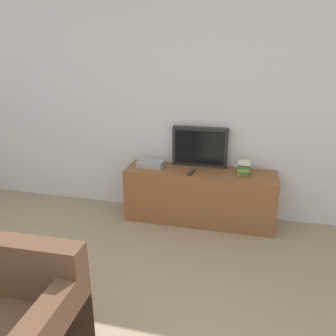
{
  "coord_description": "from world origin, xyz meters",
  "views": [
    {
      "loc": [
        1.05,
        -0.85,
        1.95
      ],
      "look_at": [
        0.29,
        2.3,
        0.82
      ],
      "focal_mm": 35.0,
      "sensor_mm": 36.0,
      "label": 1
    }
  ],
  "objects_px": {
    "tv_stand": "(199,196)",
    "book_stack": "(244,168)",
    "set_top_box": "(151,163)",
    "remote_on_stand": "(191,172)",
    "television": "(200,147)"
  },
  "relations": [
    {
      "from": "tv_stand",
      "to": "book_stack",
      "type": "distance_m",
      "value": 0.63
    },
    {
      "from": "book_stack",
      "to": "remote_on_stand",
      "type": "distance_m",
      "value": 0.6
    },
    {
      "from": "television",
      "to": "set_top_box",
      "type": "xyz_separation_m",
      "value": [
        -0.57,
        -0.16,
        -0.21
      ]
    },
    {
      "from": "tv_stand",
      "to": "book_stack",
      "type": "height_order",
      "value": "book_stack"
    },
    {
      "from": "remote_on_stand",
      "to": "set_top_box",
      "type": "relative_size",
      "value": 0.61
    },
    {
      "from": "book_stack",
      "to": "remote_on_stand",
      "type": "bearing_deg",
      "value": -166.86
    },
    {
      "from": "remote_on_stand",
      "to": "set_top_box",
      "type": "distance_m",
      "value": 0.54
    },
    {
      "from": "set_top_box",
      "to": "tv_stand",
      "type": "bearing_deg",
      "value": -2.51
    },
    {
      "from": "book_stack",
      "to": "set_top_box",
      "type": "relative_size",
      "value": 0.71
    },
    {
      "from": "remote_on_stand",
      "to": "television",
      "type": "bearing_deg",
      "value": 80.46
    },
    {
      "from": "television",
      "to": "remote_on_stand",
      "type": "xyz_separation_m",
      "value": [
        -0.05,
        -0.29,
        -0.23
      ]
    },
    {
      "from": "tv_stand",
      "to": "remote_on_stand",
      "type": "xyz_separation_m",
      "value": [
        -0.09,
        -0.11,
        0.34
      ]
    },
    {
      "from": "book_stack",
      "to": "set_top_box",
      "type": "height_order",
      "value": "book_stack"
    },
    {
      "from": "television",
      "to": "set_top_box",
      "type": "relative_size",
      "value": 2.15
    },
    {
      "from": "television",
      "to": "remote_on_stand",
      "type": "relative_size",
      "value": 3.54
    }
  ]
}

